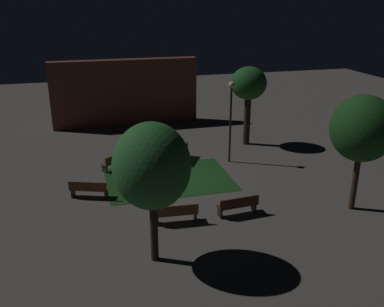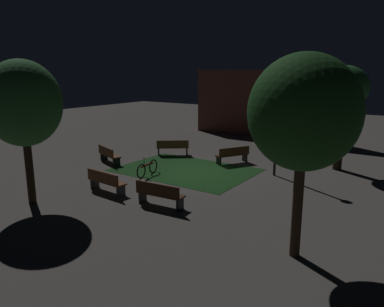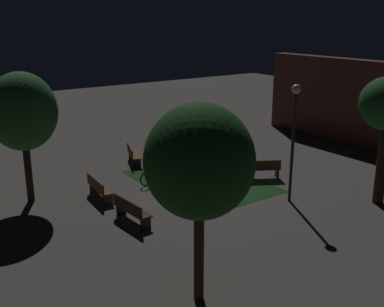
# 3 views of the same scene
# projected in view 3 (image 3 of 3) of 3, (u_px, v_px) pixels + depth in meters

# --- Properties ---
(ground_plane) EXTENTS (60.00, 60.00, 0.00)m
(ground_plane) POSITION_uv_depth(u_px,v_px,m) (207.00, 186.00, 19.94)
(ground_plane) COLOR #56514C
(grass_lawn) EXTENTS (6.38, 4.56, 0.01)m
(grass_lawn) POSITION_uv_depth(u_px,v_px,m) (200.00, 181.00, 20.57)
(grass_lawn) COLOR #194219
(grass_lawn) RESTS_ON ground
(bench_near_trees) EXTENTS (1.83, 0.61, 0.88)m
(bench_near_trees) POSITION_uv_depth(u_px,v_px,m) (99.00, 187.00, 18.45)
(bench_near_trees) COLOR brown
(bench_near_trees) RESTS_ON ground
(bench_front_left) EXTENTS (1.83, 0.62, 0.88)m
(bench_front_left) POSITION_uv_depth(u_px,v_px,m) (131.00, 210.00, 16.33)
(bench_front_left) COLOR #422314
(bench_front_left) RESTS_ON ground
(bench_back_row) EXTENTS (1.85, 1.07, 0.88)m
(bench_back_row) POSITION_uv_depth(u_px,v_px,m) (133.00, 154.00, 22.97)
(bench_back_row) COLOR brown
(bench_back_row) RESTS_ON ground
(bench_corner) EXTENTS (1.29, 1.81, 0.88)m
(bench_corner) POSITION_uv_depth(u_px,v_px,m) (260.00, 168.00, 20.78)
(bench_corner) COLOR #512D19
(bench_corner) RESTS_ON ground
(bench_by_lamp) EXTENTS (1.72, 1.48, 0.88)m
(bench_by_lamp) POSITION_uv_depth(u_px,v_px,m) (207.00, 150.00, 23.58)
(bench_by_lamp) COLOR brown
(bench_by_lamp) RESTS_ON ground
(tree_back_left) EXTENTS (2.68, 2.68, 5.13)m
(tree_back_left) POSITION_uv_depth(u_px,v_px,m) (199.00, 162.00, 10.99)
(tree_back_left) COLOR #38281C
(tree_back_left) RESTS_ON ground
(tree_right_canopy) EXTENTS (2.62, 2.62, 5.09)m
(tree_right_canopy) POSITION_uv_depth(u_px,v_px,m) (22.00, 112.00, 17.35)
(tree_right_canopy) COLOR #2D2116
(tree_right_canopy) RESTS_ON ground
(lamp_post_plaza_west) EXTENTS (0.36, 0.36, 4.62)m
(lamp_post_plaza_west) POSITION_uv_depth(u_px,v_px,m) (294.00, 124.00, 17.50)
(lamp_post_plaza_west) COLOR black
(lamp_post_plaza_west) RESTS_ON ground
(bicycle) EXTENTS (0.26, 1.63, 0.93)m
(bicycle) POSITION_uv_depth(u_px,v_px,m) (155.00, 176.00, 20.20)
(bicycle) COLOR black
(bicycle) RESTS_ON ground
(building_wall_backdrop) EXTENTS (10.51, 0.80, 4.77)m
(building_wall_backdrop) POSITION_uv_depth(u_px,v_px,m) (343.00, 101.00, 26.51)
(building_wall_backdrop) COLOR brown
(building_wall_backdrop) RESTS_ON ground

